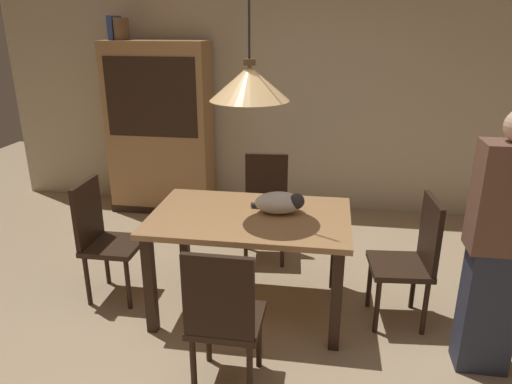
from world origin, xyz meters
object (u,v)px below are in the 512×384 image
(chair_far_back, at_px, (266,202))
(pendant_lamp, at_px, (249,83))
(hutch_bookcase, at_px, (161,132))
(chair_left_side, at_px, (103,235))
(chair_right_side, at_px, (412,256))
(person_standing, at_px, (499,248))
(book_brown_thick, at_px, (122,29))
(book_blue_wide, at_px, (115,28))
(dining_table, at_px, (250,228))
(chair_near_front, at_px, (223,316))
(cat_sleeping, at_px, (280,203))

(chair_far_back, distance_m, pendant_lamp, 1.45)
(pendant_lamp, distance_m, hutch_bookcase, 2.40)
(chair_left_side, distance_m, chair_right_side, 2.26)
(chair_right_side, xyz_separation_m, person_standing, (0.39, -0.42, 0.30))
(chair_left_side, distance_m, book_brown_thick, 2.41)
(chair_left_side, relative_size, book_blue_wide, 3.88)
(dining_table, relative_size, chair_left_side, 1.51)
(chair_right_side, relative_size, chair_near_front, 1.00)
(hutch_bookcase, distance_m, person_standing, 3.62)
(chair_right_side, bearing_deg, hutch_bookcase, 142.77)
(dining_table, height_order, book_blue_wide, book_blue_wide)
(chair_left_side, height_order, chair_near_front, same)
(chair_left_side, bearing_deg, dining_table, 0.01)
(chair_near_front, height_order, pendant_lamp, pendant_lamp)
(chair_near_front, height_order, book_blue_wide, book_blue_wide)
(chair_near_front, bearing_deg, dining_table, 89.94)
(dining_table, xyz_separation_m, chair_right_side, (1.13, 0.01, -0.14))
(dining_table, xyz_separation_m, person_standing, (1.51, -0.42, 0.16))
(cat_sleeping, bearing_deg, chair_far_back, 104.74)
(chair_near_front, xyz_separation_m, hutch_bookcase, (-1.31, 2.74, 0.38))
(chair_right_side, xyz_separation_m, book_brown_thick, (-2.78, 1.85, 1.45))
(chair_far_back, relative_size, person_standing, 0.58)
(chair_right_side, relative_size, person_standing, 0.58)
(dining_table, distance_m, book_blue_wide, 2.86)
(dining_table, bearing_deg, cat_sleeping, 19.50)
(chair_near_front, bearing_deg, person_standing, 17.01)
(pendant_lamp, relative_size, book_blue_wide, 5.42)
(chair_far_back, bearing_deg, chair_right_side, -37.52)
(hutch_bookcase, distance_m, book_blue_wide, 1.16)
(chair_near_front, bearing_deg, book_blue_wide, 122.27)
(dining_table, xyz_separation_m, chair_far_back, (-0.01, 0.88, -0.14))
(chair_far_back, relative_size, pendant_lamp, 0.72)
(book_blue_wide, bearing_deg, chair_right_side, -32.95)
(chair_far_back, distance_m, chair_near_front, 1.76)
(cat_sleeping, relative_size, book_brown_thick, 1.64)
(book_blue_wide, xyz_separation_m, person_standing, (3.24, -2.27, -1.16))
(pendant_lamp, bearing_deg, hutch_bookcase, 125.14)
(dining_table, height_order, chair_left_side, chair_left_side)
(chair_right_side, distance_m, book_brown_thick, 3.64)
(chair_near_front, distance_m, hutch_bookcase, 3.06)
(hutch_bookcase, bearing_deg, pendant_lamp, -54.86)
(pendant_lamp, distance_m, book_blue_wide, 2.56)
(hutch_bookcase, height_order, book_blue_wide, book_blue_wide)
(chair_left_side, relative_size, hutch_bookcase, 0.50)
(dining_table, relative_size, book_brown_thick, 5.83)
(chair_right_side, bearing_deg, chair_left_side, -179.82)
(hutch_bookcase, bearing_deg, chair_near_front, -64.47)
(pendant_lamp, distance_m, book_brown_thick, 2.51)
(book_blue_wide, bearing_deg, chair_far_back, -29.65)
(person_standing, bearing_deg, hutch_bookcase, 141.15)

